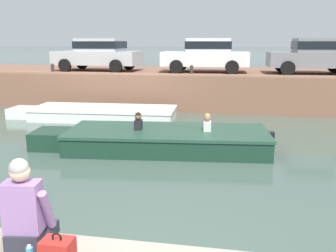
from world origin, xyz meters
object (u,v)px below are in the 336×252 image
at_px(car_left_inner_white, 207,54).
at_px(mooring_bollard_west, 53,68).
at_px(car_leftmost_silver, 99,53).
at_px(boat_moored_west_white, 97,113).
at_px(motorboat_passing, 158,140).
at_px(car_centre_grey, 314,54).
at_px(mooring_bollard_mid, 192,70).
at_px(person_seated_left, 26,213).

xyz_separation_m(car_left_inner_white, mooring_bollard_west, (-6.71, -1.86, -0.61)).
distance_m(car_leftmost_silver, car_left_inner_white, 5.21).
bearing_deg(boat_moored_west_white, motorboat_passing, -49.16).
distance_m(car_left_inner_white, car_centre_grey, 4.71).
height_order(car_left_inner_white, mooring_bollard_mid, car_left_inner_white).
distance_m(car_centre_grey, person_seated_left, 15.35).
bearing_deg(person_seated_left, car_left_inner_white, 87.44).
xyz_separation_m(boat_moored_west_white, mooring_bollard_mid, (3.40, 2.11, 1.56)).
relative_size(car_left_inner_white, car_centre_grey, 1.03).
xyz_separation_m(motorboat_passing, car_left_inner_white, (0.69, 7.65, 2.12)).
xyz_separation_m(mooring_bollard_west, mooring_bollard_mid, (6.25, 0.00, 0.00)).
distance_m(boat_moored_west_white, car_leftmost_silver, 4.71).
height_order(motorboat_passing, car_leftmost_silver, car_leftmost_silver).
height_order(boat_moored_west_white, car_leftmost_silver, car_leftmost_silver).
height_order(car_leftmost_silver, car_left_inner_white, same).
distance_m(mooring_bollard_west, person_seated_left, 13.89).
distance_m(car_leftmost_silver, car_centre_grey, 9.93).
bearing_deg(car_centre_grey, mooring_bollard_west, -170.75).
height_order(car_centre_grey, mooring_bollard_mid, car_centre_grey).
relative_size(car_centre_grey, mooring_bollard_mid, 8.74).
height_order(mooring_bollard_west, mooring_bollard_mid, same).
bearing_deg(motorboat_passing, car_leftmost_silver, 120.63).
xyz_separation_m(car_leftmost_silver, car_centre_grey, (9.93, 0.01, -0.00)).
height_order(mooring_bollard_west, person_seated_left, mooring_bollard_west).
bearing_deg(mooring_bollard_west, person_seated_left, -64.07).
bearing_deg(car_centre_grey, mooring_bollard_mid, -160.24).
xyz_separation_m(car_leftmost_silver, car_left_inner_white, (5.21, 0.00, -0.00)).
relative_size(car_centre_grey, mooring_bollard_west, 8.74).
relative_size(boat_moored_west_white, car_left_inner_white, 1.65).
xyz_separation_m(motorboat_passing, mooring_bollard_mid, (0.22, 5.79, 1.51)).
bearing_deg(mooring_bollard_mid, mooring_bollard_west, 180.00).
bearing_deg(boat_moored_west_white, car_centre_grey, 24.81).
relative_size(boat_moored_west_white, mooring_bollard_mid, 14.86).
xyz_separation_m(boat_moored_west_white, motorboat_passing, (3.18, -3.68, 0.05)).
distance_m(car_leftmost_silver, person_seated_left, 15.09).
height_order(boat_moored_west_white, car_left_inner_white, car_left_inner_white).
distance_m(boat_moored_west_white, person_seated_left, 10.91).
xyz_separation_m(car_leftmost_silver, mooring_bollard_west, (-1.50, -1.85, -0.61)).
bearing_deg(car_left_inner_white, person_seated_left, -92.56).
relative_size(motorboat_passing, mooring_bollard_mid, 15.14).
relative_size(boat_moored_west_white, motorboat_passing, 0.98).
distance_m(boat_moored_west_white, car_left_inner_white, 5.95).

